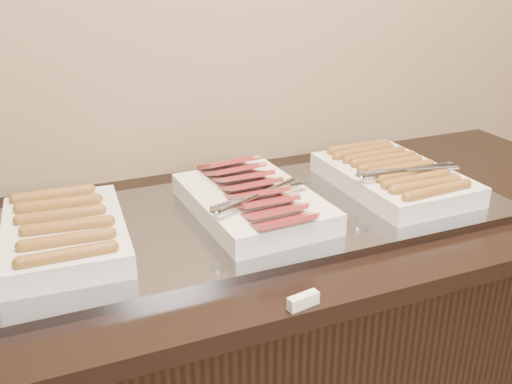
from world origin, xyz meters
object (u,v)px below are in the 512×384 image
dish_left (64,233)px  dish_center (253,200)px  dish_right (394,176)px  counter (249,373)px  warming_tray (256,215)px

dish_left → dish_center: dish_center is taller
dish_left → dish_right: dish_right is taller
counter → dish_right: (0.40, -0.00, 0.50)m
dish_right → counter: bearing=178.4°
dish_right → dish_center: bearing=178.9°
warming_tray → dish_right: (0.38, -0.00, 0.04)m
warming_tray → dish_center: 0.04m
counter → dish_center: bearing=-17.3°
dish_center → dish_right: bearing=-3.2°
dish_left → dish_center: 0.42m
warming_tray → dish_right: bearing=-0.5°
warming_tray → dish_center: (-0.01, -0.00, 0.04)m
dish_center → dish_right: dish_center is taller
counter → dish_center: (0.01, -0.00, 0.50)m
warming_tray → dish_right: 0.38m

